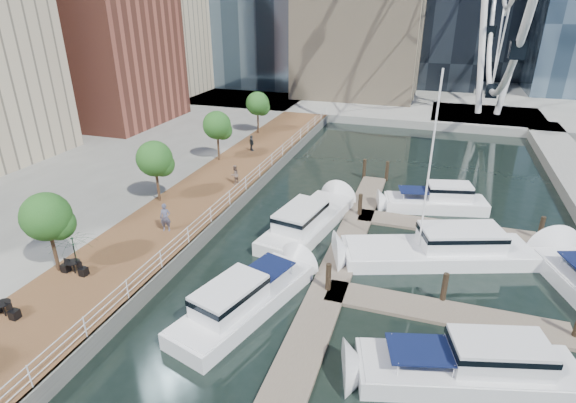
{
  "coord_description": "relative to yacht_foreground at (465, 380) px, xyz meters",
  "views": [
    {
      "loc": [
        7.32,
        -12.18,
        14.66
      ],
      "look_at": [
        -0.81,
        12.57,
        3.0
      ],
      "focal_mm": 28.0,
      "sensor_mm": 36.0,
      "label": 1
    }
  ],
  "objects": [
    {
      "name": "pedestrian_mid",
      "position": [
        -17.46,
        15.17,
        1.79
      ],
      "size": [
        0.82,
        0.93,
        1.59
      ],
      "primitive_type": "imported",
      "rotation": [
        0.0,
        0.0,
        -1.9
      ],
      "color": "#7F6557",
      "rests_on": "boardwalk"
    },
    {
      "name": "pier",
      "position": [
        3.98,
        48.31,
        0.5
      ],
      "size": [
        14.0,
        12.0,
        1.0
      ],
      "primitive_type": "cube",
      "color": "gray",
      "rests_on": "ground"
    },
    {
      "name": "boardwalk",
      "position": [
        -19.02,
        11.31,
        0.5
      ],
      "size": [
        6.0,
        60.0,
        1.0
      ],
      "primitive_type": "cube",
      "color": "brown",
      "rests_on": "ground"
    },
    {
      "name": "moored_yachts",
      "position": [
        -1.55,
        7.97,
        0.0
      ],
      "size": [
        25.11,
        34.01,
        11.5
      ],
      "color": "white",
      "rests_on": "ground"
    },
    {
      "name": "yacht_foreground",
      "position": [
        0.0,
        0.0,
        0.0
      ],
      "size": [
        10.4,
        5.21,
        2.15
      ],
      "primitive_type": null,
      "rotation": [
        0.0,
        0.0,
        1.83
      ],
      "color": "silver",
      "rests_on": "ground"
    },
    {
      "name": "railing",
      "position": [
        -16.12,
        11.31,
        1.52
      ],
      "size": [
        0.1,
        60.0,
        1.05
      ],
      "primitive_type": null,
      "color": "white",
      "rests_on": "boardwalk"
    },
    {
      "name": "ground",
      "position": [
        -10.02,
        -3.69,
        0.0
      ],
      "size": [
        520.0,
        520.0,
        0.0
      ],
      "primitive_type": "plane",
      "color": "black",
      "rests_on": "ground"
    },
    {
      "name": "land_far",
      "position": [
        -10.02,
        98.31,
        0.5
      ],
      "size": [
        200.0,
        114.0,
        1.0
      ],
      "primitive_type": "cube",
      "color": "gray",
      "rests_on": "ground"
    },
    {
      "name": "seawall",
      "position": [
        -16.02,
        11.31,
        0.5
      ],
      "size": [
        0.25,
        60.0,
        1.0
      ],
      "primitive_type": "cube",
      "color": "#595954",
      "rests_on": "ground"
    },
    {
      "name": "pedestrian_far",
      "position": [
        -19.53,
        23.81,
        1.79
      ],
      "size": [
        0.94,
        0.9,
        1.57
      ],
      "primitive_type": "imported",
      "rotation": [
        0.0,
        0.0,
        2.41
      ],
      "color": "#32383E",
      "rests_on": "boardwalk"
    },
    {
      "name": "floating_docks",
      "position": [
        -2.05,
        6.29,
        0.49
      ],
      "size": [
        16.0,
        34.0,
        2.6
      ],
      "color": "#6D6051",
      "rests_on": "ground"
    },
    {
      "name": "pedestrian_near",
      "position": [
        -18.28,
        6.27,
        1.94
      ],
      "size": [
        0.8,
        0.67,
        1.88
      ],
      "primitive_type": "imported",
      "rotation": [
        0.0,
        0.0,
        0.37
      ],
      "color": "#4B4C64",
      "rests_on": "boardwalk"
    },
    {
      "name": "midrise_condos",
      "position": [
        -43.59,
        23.13,
        13.42
      ],
      "size": [
        19.0,
        67.0,
        28.0
      ],
      "color": "#BCAD8E",
      "rests_on": "ground"
    },
    {
      "name": "street_trees",
      "position": [
        -21.42,
        10.31,
        4.29
      ],
      "size": [
        2.6,
        42.6,
        4.6
      ],
      "color": "#3F2B1C",
      "rests_on": "ground"
    }
  ]
}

